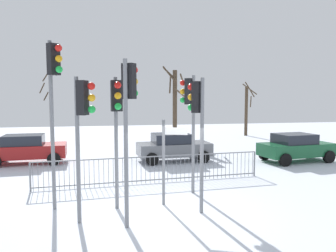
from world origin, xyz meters
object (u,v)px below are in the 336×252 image
object	(u,v)px
traffic_light_mid_right	(190,107)
bare_tree_centre	(247,109)
car_grey_far	(173,147)
traffic_light_mid_left	(54,87)
direction_sign_post	(166,157)
bare_tree_left	(175,103)
traffic_light_foreground_left	(117,113)
bare_tree_right	(51,106)
traffic_light_rear_right	(82,117)
traffic_light_rear_left	(198,114)
traffic_light_foreground_right	(129,105)
car_green_mid	(296,147)
car_red_near	(26,149)

from	to	relation	value
traffic_light_mid_right	bare_tree_centre	xyz separation A→B (m)	(9.40, 15.72, -0.69)
traffic_light_mid_right	car_grey_far	bearing A→B (deg)	32.89
traffic_light_mid_left	bare_tree_centre	world-z (taller)	traffic_light_mid_left
direction_sign_post	bare_tree_left	bearing A→B (deg)	99.20
traffic_light_foreground_left	bare_tree_right	world-z (taller)	bare_tree_right
direction_sign_post	traffic_light_rear_right	bearing A→B (deg)	-133.95
car_grey_far	direction_sign_post	bearing A→B (deg)	-106.94
bare_tree_centre	bare_tree_right	bearing A→B (deg)	177.87
bare_tree_centre	bare_tree_right	world-z (taller)	bare_tree_right
traffic_light_rear_left	traffic_light_foreground_right	world-z (taller)	traffic_light_foreground_right
traffic_light_mid_right	traffic_light_foreground_left	world-z (taller)	traffic_light_mid_right
traffic_light_foreground_right	traffic_light_mid_left	size ratio (longest dim) A/B	0.86
traffic_light_rear_left	traffic_light_foreground_left	distance (m)	2.37
traffic_light_mid_right	car_green_mid	bearing A→B (deg)	-18.85
traffic_light_rear_right	traffic_light_mid_left	size ratio (longest dim) A/B	0.78
traffic_light_mid_left	car_red_near	world-z (taller)	traffic_light_mid_left
car_red_near	bare_tree_centre	size ratio (longest dim) A/B	0.83
traffic_light_mid_left	bare_tree_left	world-z (taller)	bare_tree_left
traffic_light_mid_right	car_grey_far	xyz separation A→B (m)	(0.64, 5.67, -2.26)
traffic_light_mid_left	traffic_light_foreground_right	bearing A→B (deg)	98.65
car_red_near	bare_tree_centre	distance (m)	18.72
car_green_mid	bare_tree_right	bearing A→B (deg)	132.34
traffic_light_mid_left	bare_tree_right	xyz separation A→B (m)	(-2.71, 17.36, -0.96)
direction_sign_post	bare_tree_right	size ratio (longest dim) A/B	0.46
car_green_mid	traffic_light_foreground_right	bearing A→B (deg)	-150.07
car_grey_far	car_green_mid	size ratio (longest dim) A/B	0.98
traffic_light_foreground_left	bare_tree_left	bearing A→B (deg)	-116.03
bare_tree_left	bare_tree_centre	size ratio (longest dim) A/B	1.20
traffic_light_foreground_right	traffic_light_rear_right	bearing A→B (deg)	-161.14
traffic_light_foreground_right	bare_tree_right	world-z (taller)	bare_tree_right
car_red_near	bare_tree_right	world-z (taller)	bare_tree_right
direction_sign_post	car_red_near	size ratio (longest dim) A/B	0.69
traffic_light_rear_right	bare_tree_centre	distance (m)	22.12
traffic_light_mid_right	traffic_light_mid_left	world-z (taller)	traffic_light_mid_left
traffic_light_rear_left	traffic_light_mid_right	world-z (taller)	traffic_light_mid_right
traffic_light_foreground_right	traffic_light_mid_left	world-z (taller)	traffic_light_mid_left
traffic_light_mid_right	traffic_light_foreground_right	bearing A→B (deg)	178.10
direction_sign_post	traffic_light_mid_right	bearing A→B (deg)	70.87
traffic_light_mid_right	direction_sign_post	distance (m)	2.21
car_green_mid	bare_tree_left	xyz separation A→B (m)	(-4.77, 7.94, 2.16)
car_green_mid	bare_tree_left	world-z (taller)	bare_tree_left
traffic_light_rear_right	car_red_near	bearing A→B (deg)	-138.01
traffic_light_foreground_right	traffic_light_foreground_left	xyz separation A→B (m)	(-0.26, 1.25, -0.27)
traffic_light_foreground_right	bare_tree_right	bearing A→B (deg)	141.76
direction_sign_post	bare_tree_right	distance (m)	18.57
traffic_light_foreground_right	traffic_light_mid_right	world-z (taller)	traffic_light_foreground_right
traffic_light_rear_left	car_grey_far	world-z (taller)	traffic_light_rear_left
car_red_near	car_green_mid	bearing A→B (deg)	-12.39
traffic_light_rear_right	direction_sign_post	xyz separation A→B (m)	(2.42, 1.04, -1.35)
traffic_light_foreground_left	traffic_light_mid_left	xyz separation A→B (m)	(-1.78, 0.38, 0.75)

